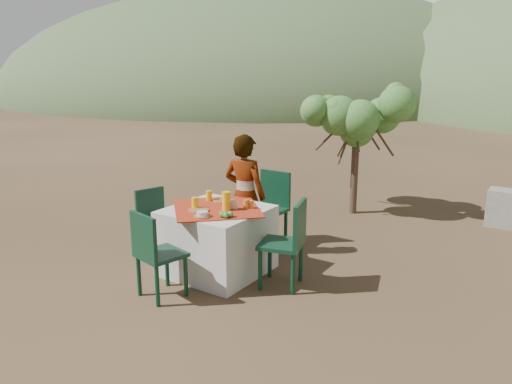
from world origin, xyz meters
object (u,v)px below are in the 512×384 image
chair_far (270,205)px  chair_right (289,240)px  chair_near (154,251)px  juice_pitcher (226,201)px  shrub_tree (362,125)px  chair_left (155,219)px  person (245,196)px  table (217,240)px

chair_far → chair_right: chair_far is taller
chair_near → juice_pitcher: 0.98m
chair_near → shrub_tree: 4.15m
chair_far → shrub_tree: bearing=79.6°
chair_near → chair_left: bearing=-32.5°
chair_left → chair_far: bearing=-24.7°
juice_pitcher → chair_near: bearing=-105.6°
chair_right → person: size_ratio=0.62×
table → juice_pitcher: 0.51m
table → chair_near: chair_near is taller
table → chair_near: (-0.10, -0.89, 0.13)m
chair_near → person: 1.54m
table → chair_right: (0.88, 0.10, 0.15)m
juice_pitcher → chair_right: bearing=8.3°
table → chair_right: size_ratio=1.37×
chair_far → chair_left: size_ratio=1.16×
person → shrub_tree: shrub_tree is taller
chair_far → chair_left: 1.50m
table → juice_pitcher: size_ratio=6.31×
shrub_tree → juice_pitcher: (-0.27, -3.14, -0.55)m
chair_left → shrub_tree: bearing=-7.3°
chair_near → chair_right: size_ratio=0.96×
shrub_tree → table: bearing=-97.6°
chair_far → juice_pitcher: bearing=-82.3°
person → chair_right: bearing=146.6°
shrub_tree → juice_pitcher: size_ratio=8.70×
chair_near → juice_pitcher: juice_pitcher is taller
chair_near → juice_pitcher: bearing=-92.7°
table → shrub_tree: shrub_tree is taller
chair_left → person: person is taller
chair_near → chair_left: (-0.87, 0.88, -0.04)m
chair_left → shrub_tree: (1.39, 3.14, 0.95)m
chair_left → chair_right: bearing=-70.2°
chair_far → person: bearing=-96.6°
chair_right → juice_pitcher: size_ratio=4.60×
chair_far → chair_right: (0.87, -1.02, -0.01)m
table → chair_left: chair_left is taller
chair_near → table: bearing=-83.4°
chair_near → chair_right: 1.39m
chair_far → chair_near: size_ratio=1.07×
chair_far → juice_pitcher: (0.13, -1.13, 0.33)m
chair_near → shrub_tree: size_ratio=0.51×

